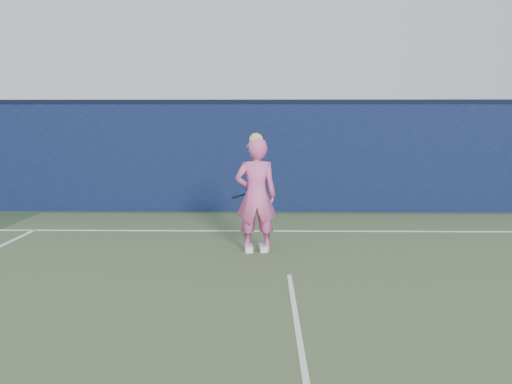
{
  "coord_description": "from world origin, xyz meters",
  "views": [
    {
      "loc": [
        -0.34,
        -6.22,
        2.1
      ],
      "look_at": [
        -0.48,
        2.39,
        0.98
      ],
      "focal_mm": 38.0,
      "sensor_mm": 36.0,
      "label": 1
    }
  ],
  "objects": [
    {
      "name": "backstop_wall",
      "position": [
        0.0,
        6.5,
        1.25
      ],
      "size": [
        24.0,
        0.4,
        2.5
      ],
      "primitive_type": "cube",
      "color": "#0C0F38",
      "rests_on": "ground"
    },
    {
      "name": "player",
      "position": [
        -0.48,
        2.39,
        0.93
      ],
      "size": [
        0.71,
        0.51,
        1.92
      ],
      "rotation": [
        0.0,
        0.0,
        3.25
      ],
      "color": "#E85AA5",
      "rests_on": "ground"
    },
    {
      "name": "ground",
      "position": [
        0.0,
        0.0,
        0.0
      ],
      "size": [
        80.0,
        80.0,
        0.0
      ],
      "primitive_type": "plane",
      "color": "#31482C",
      "rests_on": "ground"
    },
    {
      "name": "court_surface",
      "position": [
        0.0,
        -2.0,
        0.0
      ],
      "size": [
        11.0,
        16.0,
        0.01
      ],
      "primitive_type": "cube",
      "color": "#55633E",
      "rests_on": "ground"
    },
    {
      "name": "court_lines",
      "position": [
        0.0,
        -0.33,
        0.01
      ],
      "size": [
        11.0,
        12.04,
        0.01
      ],
      "color": "white",
      "rests_on": "court_surface"
    },
    {
      "name": "wall_cap",
      "position": [
        0.0,
        6.5,
        2.55
      ],
      "size": [
        24.0,
        0.42,
        0.1
      ],
      "primitive_type": "cube",
      "color": "black",
      "rests_on": "backstop_wall"
    },
    {
      "name": "racket",
      "position": [
        -0.54,
        2.8,
        0.92
      ],
      "size": [
        0.53,
        0.12,
        0.28
      ],
      "rotation": [
        0.0,
        0.0,
        -0.13
      ],
      "color": "black",
      "rests_on": "ground"
    }
  ]
}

